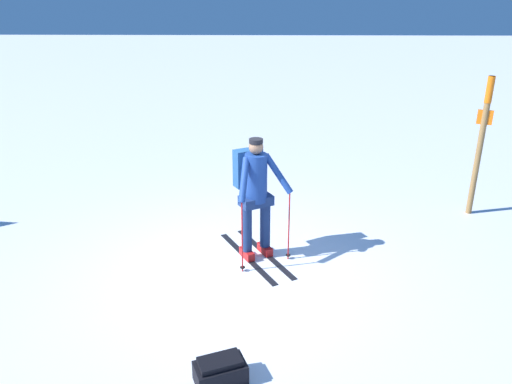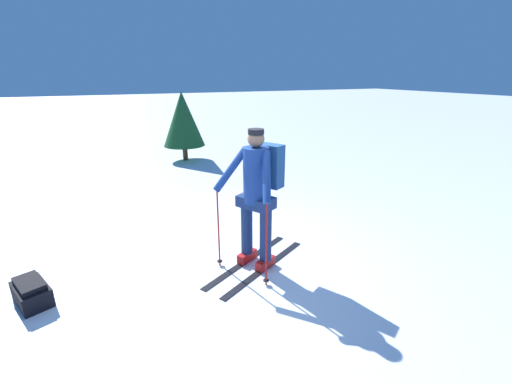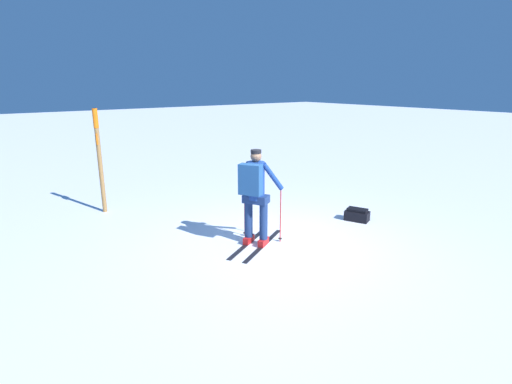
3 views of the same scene
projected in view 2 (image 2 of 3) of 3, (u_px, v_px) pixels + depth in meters
ground_plane at (225, 261)px, 4.59m from camera, size 80.00×80.00×0.00m
skier at (258, 189)px, 4.21m from camera, size 1.66×1.15×1.78m
dropped_backpack at (32, 292)px, 3.73m from camera, size 0.46×0.58×0.27m
pine_tree at (183, 119)px, 9.56m from camera, size 1.16×1.16×1.93m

